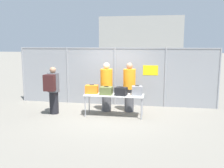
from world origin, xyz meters
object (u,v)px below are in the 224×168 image
suitcase_black (121,91)px  utility_trailer (158,90)px  inspection_table (114,96)px  suitcase_grey (137,91)px  suitcase_olive (106,91)px  security_worker_near (106,86)px  suitcase_orange (92,89)px  security_worker_far (129,87)px  traveler_hooded (53,88)px

suitcase_black → utility_trailer: 3.52m
inspection_table → suitcase_grey: suitcase_grey is taller
suitcase_olive → security_worker_near: 0.68m
security_worker_near → suitcase_grey: bearing=150.5°
suitcase_orange → security_worker_near: 0.70m
suitcase_olive → suitcase_grey: (1.07, 0.13, 0.02)m
security_worker_far → utility_trailer: (1.09, 2.45, -0.55)m
suitcase_olive → suitcase_black: bearing=-4.1°
security_worker_near → utility_trailer: security_worker_near is taller
suitcase_black → suitcase_olive: bearing=175.9°
security_worker_near → security_worker_far: 0.86m
suitcase_orange → security_worker_near: security_worker_near is taller
traveler_hooded → security_worker_near: size_ratio=0.93×
suitcase_black → security_worker_far: 0.81m
suitcase_olive → suitcase_grey: 1.08m
inspection_table → utility_trailer: size_ratio=0.59×
security_worker_near → security_worker_far: bearing=179.8°
inspection_table → suitcase_black: (0.26, -0.08, 0.20)m
security_worker_near → security_worker_far: size_ratio=1.00×
suitcase_olive → security_worker_near: (-0.12, 0.67, 0.04)m
suitcase_black → utility_trailer: bearing=68.1°
suitcase_black → suitcase_grey: size_ratio=1.17×
security_worker_near → traveler_hooded: bearing=17.0°
suitcase_black → suitcase_orange: bearing=171.6°
suitcase_black → inspection_table: bearing=163.1°
suitcase_orange → suitcase_black: size_ratio=1.06×
suitcase_grey → inspection_table: bearing=-173.5°
inspection_table → suitcase_orange: suitcase_orange is taller
traveler_hooded → suitcase_olive: bearing=-10.6°
suitcase_olive → suitcase_grey: size_ratio=1.14×
utility_trailer → traveler_hooded: bearing=-139.0°
security_worker_near → suitcase_olive: bearing=95.0°
suitcase_black → suitcase_grey: 0.57m
suitcase_grey → security_worker_far: bearing=118.7°
suitcase_olive → utility_trailer: size_ratio=0.12×
suitcase_orange → security_worker_far: size_ratio=0.26×
inspection_table → security_worker_near: security_worker_near is taller
suitcase_orange → suitcase_black: suitcase_orange is taller
traveler_hooded → security_worker_far: size_ratio=0.93×
inspection_table → utility_trailer: bearing=63.7°
inspection_table → suitcase_grey: 0.83m
inspection_table → traveler_hooded: 2.23m
security_worker_near → security_worker_far: (0.86, 0.08, 0.00)m
suitcase_black → security_worker_near: bearing=132.7°
suitcase_olive → security_worker_near: security_worker_near is taller
traveler_hooded → inspection_table: bearing=-9.8°
inspection_table → utility_trailer: 3.53m
inspection_table → utility_trailer: inspection_table is taller
suitcase_black → suitcase_grey: bearing=17.5°
inspection_table → suitcase_grey: size_ratio=5.49×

